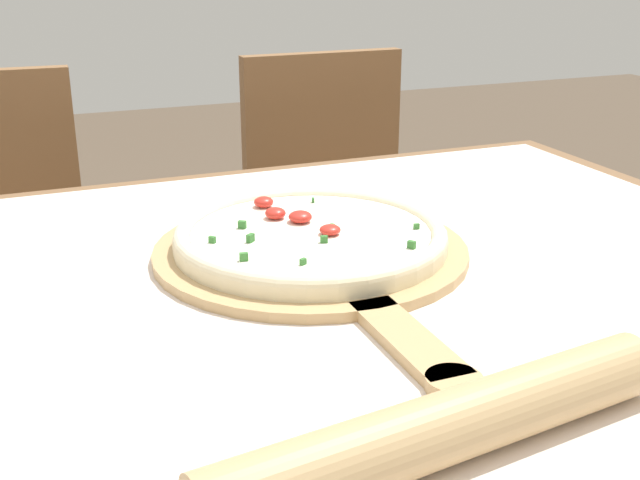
% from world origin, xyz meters
% --- Properties ---
extents(dining_table, '(1.23, 1.04, 0.76)m').
position_xyz_m(dining_table, '(0.00, 0.00, 0.65)').
color(dining_table, brown).
rests_on(dining_table, ground_plane).
extents(towel_cloth, '(1.15, 0.96, 0.00)m').
position_xyz_m(towel_cloth, '(0.00, 0.00, 0.76)').
color(towel_cloth, silver).
rests_on(towel_cloth, dining_table).
extents(pizza_peel, '(0.37, 0.54, 0.01)m').
position_xyz_m(pizza_peel, '(0.00, 0.08, 0.77)').
color(pizza_peel, tan).
rests_on(pizza_peel, towel_cloth).
extents(pizza, '(0.32, 0.32, 0.03)m').
position_xyz_m(pizza, '(-0.00, 0.10, 0.79)').
color(pizza, beige).
rests_on(pizza, pizza_peel).
extents(rolling_pin, '(0.47, 0.10, 0.05)m').
position_xyz_m(rolling_pin, '(-0.06, -0.31, 0.79)').
color(rolling_pin, tan).
rests_on(rolling_pin, towel_cloth).
extents(chair_right, '(0.40, 0.40, 0.89)m').
position_xyz_m(chair_right, '(0.36, 0.87, 0.51)').
color(chair_right, brown).
rests_on(chair_right, ground_plane).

